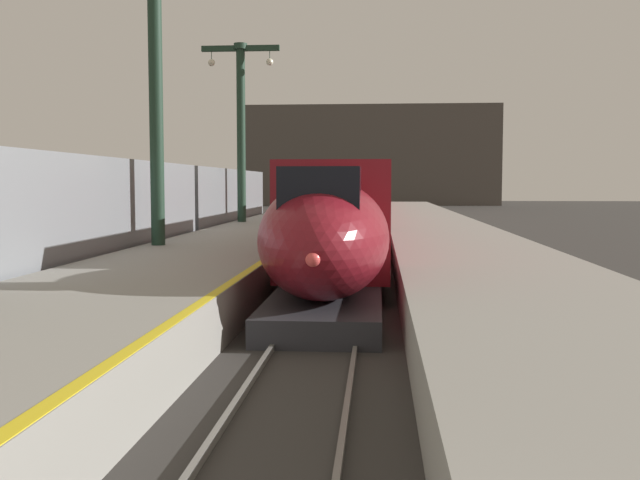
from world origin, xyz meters
TOP-DOWN VIEW (x-y plane):
  - platform_left at (-4.05, 24.75)m, footprint 4.80×110.00m
  - platform_right at (4.05, 24.75)m, footprint 4.80×110.00m
  - platform_left_safety_stripe at (-1.77, 24.75)m, footprint 0.20×107.80m
  - rail_main_left at (-0.75, 27.50)m, footprint 0.08×110.00m
  - rail_main_right at (0.75, 27.50)m, footprint 0.08×110.00m
  - rail_secondary_left at (-8.85, 27.50)m, footprint 0.08×110.00m
  - rail_secondary_right at (-7.35, 27.50)m, footprint 0.08×110.00m
  - highspeed_train_main at (0.00, 47.43)m, footprint 2.92×74.57m
  - regional_train_adjacent at (-8.10, 29.23)m, footprint 2.85×36.60m
  - station_column_far at (-5.90, 21.18)m, footprint 4.00×0.68m
  - station_column_distant at (-5.90, 35.76)m, footprint 4.00×0.68m
  - terminus_back_wall at (0.00, 102.00)m, footprint 36.00×2.00m

SIDE VIEW (x-z plane):
  - rail_main_left at x=-0.75m, z-range 0.00..0.12m
  - rail_main_right at x=0.75m, z-range 0.00..0.12m
  - rail_secondary_left at x=-8.85m, z-range 0.00..0.12m
  - rail_secondary_right at x=-7.35m, z-range 0.00..0.12m
  - platform_left at x=-4.05m, z-range 0.00..1.05m
  - platform_right at x=4.05m, z-range 0.00..1.05m
  - platform_left_safety_stripe at x=-1.77m, z-range 1.05..1.06m
  - highspeed_train_main at x=0.00m, z-range 0.18..3.78m
  - regional_train_adjacent at x=-8.10m, z-range 0.23..4.03m
  - station_column_distant at x=-5.90m, z-range 1.98..11.07m
  - station_column_far at x=-5.90m, z-range 2.00..11.83m
  - terminus_back_wall at x=0.00m, z-range 0.00..14.00m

